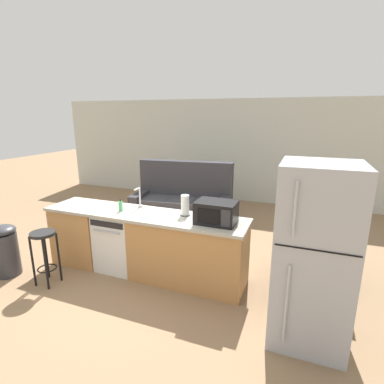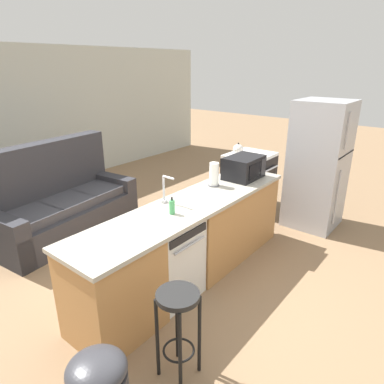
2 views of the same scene
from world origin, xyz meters
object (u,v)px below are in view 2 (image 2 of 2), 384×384
object	(u,v)px
soap_bottle	(172,207)
bar_stool	(178,317)
kettle	(238,149)
paper_towel_roll	(214,175)
dishwasher	(166,258)
refrigerator	(318,165)
couch	(59,206)
microwave	(244,167)
stove_range	(249,180)

from	to	relation	value
soap_bottle	bar_stool	bearing A→B (deg)	-136.10
kettle	paper_towel_roll	bearing A→B (deg)	-159.06
dishwasher	paper_towel_roll	distance (m)	1.17
dishwasher	refrigerator	size ratio (longest dim) A/B	0.46
soap_bottle	couch	size ratio (longest dim) A/B	0.08
refrigerator	dishwasher	bearing A→B (deg)	168.07
soap_bottle	paper_towel_roll	bearing A→B (deg)	9.69
microwave	couch	xyz separation A→B (m)	(-1.35, 2.15, -0.65)
paper_towel_roll	kettle	bearing A→B (deg)	20.94
soap_bottle	dishwasher	bearing A→B (deg)	153.88
couch	stove_range	bearing A→B (deg)	-32.62
microwave	refrigerator	bearing A→B (deg)	-25.67
dishwasher	soap_bottle	bearing A→B (deg)	-26.12
stove_range	couch	bearing A→B (deg)	147.38
couch	soap_bottle	bearing A→B (deg)	-91.07
microwave	bar_stool	size ratio (longest dim) A/B	0.68
paper_towel_roll	bar_stool	size ratio (longest dim) A/B	0.38
kettle	dishwasher	bearing A→B (deg)	-164.42
stove_range	paper_towel_roll	world-z (taller)	paper_towel_roll
kettle	bar_stool	xyz separation A→B (m)	(-3.10, -1.42, -0.45)
refrigerator	stove_range	bearing A→B (deg)	89.99
kettle	couch	size ratio (longest dim) A/B	0.10
refrigerator	bar_stool	distance (m)	3.30
dishwasher	couch	xyz separation A→B (m)	(0.11, 2.14, -0.03)
dishwasher	paper_towel_roll	size ratio (longest dim) A/B	2.98
refrigerator	couch	size ratio (longest dim) A/B	0.87
paper_towel_roll	bar_stool	bearing A→B (deg)	-152.40
microwave	bar_stool	bearing A→B (deg)	-160.85
dishwasher	soap_bottle	size ratio (longest dim) A/B	4.77
soap_bottle	couch	distance (m)	2.25
couch	bar_stool	bearing A→B (deg)	-105.07
stove_range	bar_stool	world-z (taller)	stove_range
soap_bottle	bar_stool	distance (m)	1.11
bar_stool	refrigerator	bearing A→B (deg)	3.34
dishwasher	paper_towel_roll	xyz separation A→B (m)	(0.98, 0.12, 0.62)
refrigerator	couch	xyz separation A→B (m)	(-2.49, 2.69, -0.51)
kettle	bar_stool	bearing A→B (deg)	-155.42
microwave	bar_stool	distance (m)	2.31
stove_range	kettle	size ratio (longest dim) A/B	4.39
refrigerator	microwave	distance (m)	1.27
stove_range	refrigerator	bearing A→B (deg)	-90.01
paper_towel_roll	microwave	bearing A→B (deg)	-14.83
stove_range	soap_bottle	distance (m)	2.65
refrigerator	couch	bearing A→B (deg)	132.78
kettle	microwave	bearing A→B (deg)	-145.11
microwave	kettle	bearing A→B (deg)	34.89
stove_range	soap_bottle	size ratio (longest dim) A/B	5.11
stove_range	couch	size ratio (longest dim) A/B	0.43
dishwasher	paper_towel_roll	world-z (taller)	paper_towel_roll
refrigerator	microwave	size ratio (longest dim) A/B	3.63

